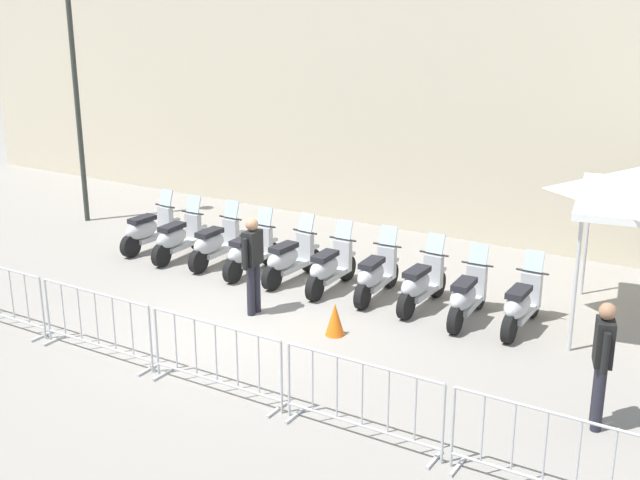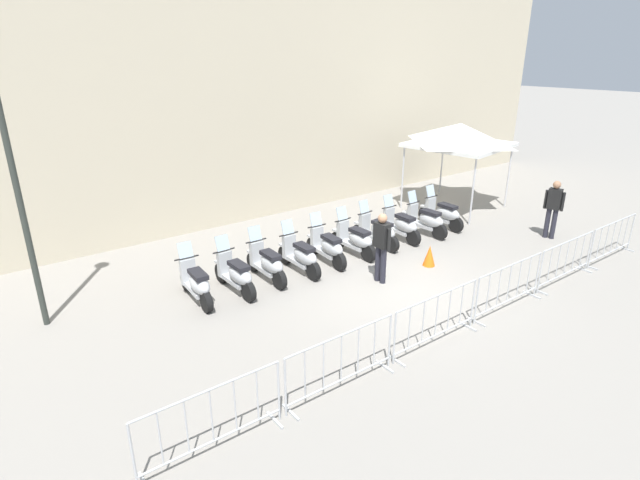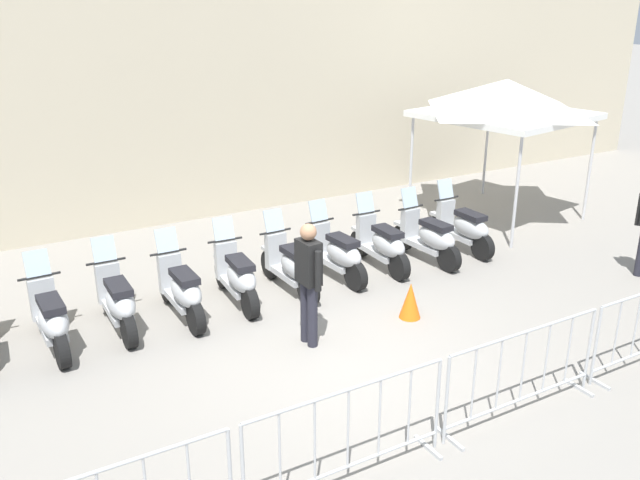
{
  "view_description": "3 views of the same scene",
  "coord_description": "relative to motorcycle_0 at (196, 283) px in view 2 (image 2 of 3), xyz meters",
  "views": [
    {
      "loc": [
        5.79,
        -11.45,
        5.53
      ],
      "look_at": [
        0.86,
        1.51,
        1.16
      ],
      "focal_mm": 46.08,
      "sensor_mm": 36.0,
      "label": 1
    },
    {
      "loc": [
        -9.21,
        -5.96,
        5.44
      ],
      "look_at": [
        -0.74,
        1.86,
        0.94
      ],
      "focal_mm": 28.64,
      "sensor_mm": 36.0,
      "label": 2
    },
    {
      "loc": [
        -5.24,
        -5.81,
        4.53
      ],
      "look_at": [
        1.05,
        1.57,
        0.98
      ],
      "focal_mm": 37.92,
      "sensor_mm": 36.0,
      "label": 3
    }
  ],
  "objects": [
    {
      "name": "motorcycle_8",
      "position": [
        7.12,
        -1.44,
        0.0
      ],
      "size": [
        0.6,
        1.72,
        1.24
      ],
      "color": "black",
      "rests_on": "ground"
    },
    {
      "name": "motorcycle_3",
      "position": [
        2.66,
        -0.6,
        0.0
      ],
      "size": [
        0.66,
        1.72,
        1.24
      ],
      "color": "black",
      "rests_on": "ground"
    },
    {
      "name": "motorcycle_4",
      "position": [
        3.56,
        -0.7,
        0.0
      ],
      "size": [
        0.73,
        1.7,
        1.24
      ],
      "color": "black",
      "rests_on": "ground"
    },
    {
      "name": "building_facade",
      "position": [
        5.01,
        4.6,
        5.73
      ],
      "size": [
        27.97,
        7.48,
        12.37
      ],
      "primitive_type": "cube",
      "rotation": [
        0.0,
        0.0,
        -0.18
      ],
      "color": "beige",
      "rests_on": "ground"
    },
    {
      "name": "motorcycle_6",
      "position": [
        5.36,
        -0.97,
        0.0
      ],
      "size": [
        0.6,
        1.72,
        1.24
      ],
      "color": "black",
      "rests_on": "ground"
    },
    {
      "name": "traffic_cone",
      "position": [
        5.23,
        -2.75,
        -0.18
      ],
      "size": [
        0.32,
        0.32,
        0.55
      ],
      "primitive_type": "cone",
      "color": "orange",
      "rests_on": "ground"
    },
    {
      "name": "officer_near_row_end",
      "position": [
        9.38,
        -4.28,
        0.53
      ],
      "size": [
        0.27,
        0.55,
        1.73
      ],
      "color": "#23232D",
      "rests_on": "ground"
    },
    {
      "name": "barrier_segment_2",
      "position": [
        2.09,
        -4.79,
        0.07
      ],
      "size": [
        2.19,
        0.81,
        1.07
      ],
      "color": "#B2B5B7",
      "rests_on": "ground"
    },
    {
      "name": "motorcycle_1",
      "position": [
        0.88,
        -0.28,
        0.0
      ],
      "size": [
        0.64,
        1.72,
        1.24
      ],
      "color": "black",
      "rests_on": "ground"
    },
    {
      "name": "canopy_tent",
      "position": [
        10.17,
        -0.7,
        2.06
      ],
      "size": [
        2.89,
        2.89,
        2.91
      ],
      "color": "silver",
      "rests_on": "ground"
    },
    {
      "name": "officer_mid_plaza",
      "position": [
        3.6,
        -2.38,
        0.53
      ],
      "size": [
        0.26,
        0.55,
        1.73
      ],
      "color": "#23232D",
      "rests_on": "ground"
    },
    {
      "name": "barrier_segment_0",
      "position": [
        -2.45,
        -3.94,
        0.07
      ],
      "size": [
        2.19,
        0.81,
        1.07
      ],
      "color": "#B2B5B7",
      "rests_on": "ground"
    },
    {
      "name": "motorcycle_9",
      "position": [
        8.03,
        -1.5,
        0.0
      ],
      "size": [
        0.66,
        1.72,
        1.24
      ],
      "color": "black",
      "rests_on": "ground"
    },
    {
      "name": "barrier_segment_3",
      "position": [
        4.36,
        -5.21,
        0.07
      ],
      "size": [
        2.19,
        0.81,
        1.07
      ],
      "color": "#B2B5B7",
      "rests_on": "ground"
    },
    {
      "name": "motorcycle_7",
      "position": [
        6.25,
        -1.14,
        0.0
      ],
      "size": [
        0.69,
        1.71,
        1.24
      ],
      "color": "black",
      "rests_on": "ground"
    },
    {
      "name": "barrier_segment_1",
      "position": [
        -0.18,
        -4.36,
        0.07
      ],
      "size": [
        2.19,
        0.81,
        1.07
      ],
      "color": "#B2B5B7",
      "rests_on": "ground"
    },
    {
      "name": "ground_plane",
      "position": [
        3.61,
        -2.93,
        -0.45
      ],
      "size": [
        120.0,
        120.0,
        0.0
      ],
      "primitive_type": "plane",
      "color": "gray"
    },
    {
      "name": "street_lamp",
      "position": [
        -2.69,
        1.48,
        3.14
      ],
      "size": [
        0.36,
        0.36,
        5.98
      ],
      "color": "#2D332D",
      "rests_on": "ground"
    },
    {
      "name": "motorcycle_2",
      "position": [
        1.78,
        -0.35,
        0.0
      ],
      "size": [
        0.68,
        1.71,
        1.24
      ],
      "color": "black",
      "rests_on": "ground"
    },
    {
      "name": "barrier_segment_4",
      "position": [
        6.63,
        -5.63,
        0.07
      ],
      "size": [
        2.19,
        0.81,
        1.07
      ],
      "color": "#B2B5B7",
      "rests_on": "ground"
    },
    {
      "name": "barrier_segment_5",
      "position": [
        8.9,
        -6.05,
        0.07
      ],
      "size": [
        2.19,
        0.81,
        1.07
      ],
      "color": "#B2B5B7",
      "rests_on": "ground"
    },
    {
      "name": "motorcycle_5",
      "position": [
        4.45,
        -0.9,
        0.0
      ],
      "size": [
        0.63,
        1.72,
        1.24
      ],
      "color": "black",
      "rests_on": "ground"
    },
    {
      "name": "motorcycle_0",
      "position": [
        0.0,
        0.0,
        0.0
      ],
      "size": [
        0.72,
        1.7,
        1.24
      ],
      "color": "black",
      "rests_on": "ground"
    }
  ]
}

